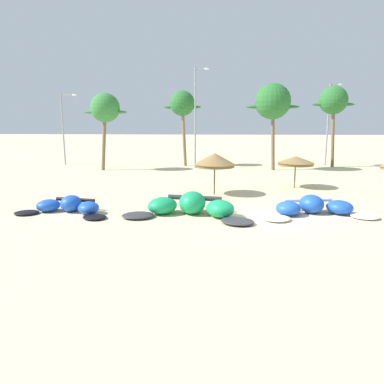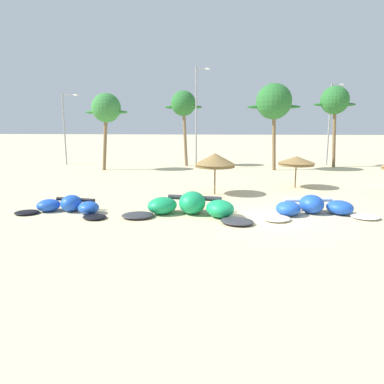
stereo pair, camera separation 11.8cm
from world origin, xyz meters
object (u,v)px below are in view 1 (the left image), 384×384
at_px(kite_far_left, 68,206).
at_px(kite_left, 191,207).
at_px(lamppost_east_center, 329,121).
at_px(palm_center_left, 333,101).
at_px(beach_umbrella_near_van, 215,160).
at_px(lamppost_west, 64,125).
at_px(palm_left, 182,105).
at_px(palm_leftmost, 105,109).
at_px(kite_left_of_center, 314,207).
at_px(palm_left_of_gap, 273,102).
at_px(lamppost_west_center, 196,114).
at_px(beach_umbrella_middle, 296,161).

xyz_separation_m(kite_far_left, kite_left, (6.93, -0.15, 0.12)).
bearing_deg(kite_left, lamppost_east_center, 59.33).
bearing_deg(palm_center_left, beach_umbrella_near_van, -127.86).
bearing_deg(lamppost_west, kite_left, -54.24).
xyz_separation_m(palm_left, lamppost_east_center, (16.89, 1.66, -1.79)).
height_order(palm_leftmost, palm_center_left, palm_center_left).
relative_size(palm_leftmost, palm_center_left, 0.89).
xyz_separation_m(kite_left_of_center, palm_left_of_gap, (0.39, 18.84, 6.64)).
bearing_deg(palm_left, palm_leftmost, -150.43).
distance_m(palm_center_left, lamppost_west_center, 15.25).
height_order(beach_umbrella_near_van, beach_umbrella_middle, beach_umbrella_near_van).
bearing_deg(palm_leftmost, beach_umbrella_middle, -27.92).
bearing_deg(lamppost_east_center, palm_center_left, -95.76).
xyz_separation_m(palm_left, lamppost_west, (-13.97, 0.23, -2.29)).
xyz_separation_m(lamppost_west, lamppost_east_center, (30.86, 1.43, 0.50)).
height_order(kite_left_of_center, lamppost_west_center, lamppost_west_center).
bearing_deg(lamppost_east_center, kite_left_of_center, -107.89).
bearing_deg(lamppost_east_center, lamppost_west_center, -166.14).
height_order(kite_far_left, palm_leftmost, palm_leftmost).
distance_m(kite_left, lamppost_west_center, 21.24).
bearing_deg(palm_leftmost, lamppost_west_center, 13.47).
xyz_separation_m(kite_left_of_center, palm_left, (-9.25, 22.02, 6.57)).
distance_m(beach_umbrella_near_van, lamppost_west_center, 15.13).
bearing_deg(beach_umbrella_near_van, lamppost_west, 136.33).
height_order(kite_left_of_center, beach_umbrella_middle, beach_umbrella_middle).
xyz_separation_m(kite_left, beach_umbrella_near_van, (1.26, 5.94, 1.95)).
bearing_deg(kite_left_of_center, lamppost_west_center, 110.80).
bearing_deg(palm_left, lamppost_west, 179.07).
bearing_deg(palm_center_left, palm_left_of_gap, -155.87).
xyz_separation_m(palm_center_left, lamppost_west_center, (-15.04, -2.09, -1.40)).
xyz_separation_m(kite_far_left, palm_left_of_gap, (14.08, 19.31, 6.67)).
relative_size(kite_left, lamppost_east_center, 0.78).
distance_m(kite_left, palm_leftmost, 21.73).
bearing_deg(lamppost_west_center, beach_umbrella_middle, -54.31).
relative_size(kite_far_left, lamppost_west_center, 0.53).
bearing_deg(palm_center_left, lamppost_east_center, 84.24).
xyz_separation_m(palm_leftmost, palm_center_left, (24.34, 4.32, 0.89)).
relative_size(palm_center_left, lamppost_west_center, 0.84).
bearing_deg(kite_far_left, kite_left, -1.21).
distance_m(beach_umbrella_near_van, palm_left, 17.70).
height_order(kite_left_of_center, palm_leftmost, palm_leftmost).
bearing_deg(kite_left, beach_umbrella_near_van, 78.01).
distance_m(kite_left, beach_umbrella_middle, 11.81).
height_order(palm_leftmost, palm_left_of_gap, palm_left_of_gap).
bearing_deg(beach_umbrella_near_van, lamppost_east_center, 54.39).
bearing_deg(kite_far_left, palm_left_of_gap, 53.90).
relative_size(kite_far_left, kite_left, 0.78).
bearing_deg(kite_left, palm_leftmost, 118.89).
relative_size(kite_left_of_center, lamppost_east_center, 0.70).
bearing_deg(kite_left, beach_umbrella_middle, 50.20).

